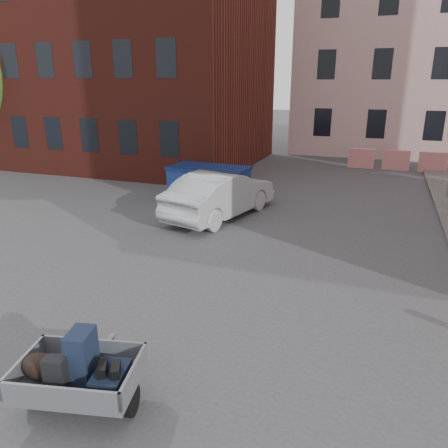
% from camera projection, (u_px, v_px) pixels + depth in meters
% --- Properties ---
extents(ground, '(120.00, 120.00, 0.00)m').
position_uv_depth(ground, '(209.00, 276.00, 10.24)').
color(ground, '#38383A').
rests_on(ground, ground).
extents(building_brick, '(12.00, 10.00, 14.00)m').
position_uv_depth(building_brick, '(140.00, 27.00, 22.56)').
color(building_brick, '#591E16').
rests_on(building_brick, ground).
extents(building_pink, '(16.00, 8.00, 14.00)m').
position_uv_depth(building_pink, '(441.00, 33.00, 25.72)').
color(building_pink, '#D6A7A4').
rests_on(building_pink, ground).
extents(far_building, '(6.00, 6.00, 8.00)m').
position_uv_depth(far_building, '(80.00, 85.00, 35.11)').
color(far_building, maroon).
rests_on(far_building, ground).
extents(barriers, '(4.70, 0.18, 1.00)m').
position_uv_depth(barriers, '(396.00, 160.00, 22.10)').
color(barriers, red).
rests_on(barriers, ground).
extents(trailer, '(1.80, 1.94, 1.20)m').
position_uv_depth(trailer, '(78.00, 372.00, 5.91)').
color(trailer, black).
rests_on(trailer, ground).
extents(dumpster, '(3.06, 1.69, 1.25)m').
position_uv_depth(dumpster, '(209.00, 183.00, 16.68)').
color(dumpster, navy).
rests_on(dumpster, ground).
extents(silver_car, '(2.67, 4.87, 1.52)m').
position_uv_depth(silver_car, '(221.00, 194.00, 14.48)').
color(silver_car, '#A5A8AD').
rests_on(silver_car, ground).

